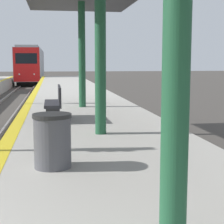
% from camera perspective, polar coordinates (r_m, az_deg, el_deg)
% --- Properties ---
extents(train, '(2.70, 19.84, 4.33)m').
position_cam_1_polar(train, '(48.99, -12.16, 7.03)').
color(train, black).
rests_on(train, ground).
extents(trash_bin, '(0.58, 0.58, 0.82)m').
position_cam_1_polar(trash_bin, '(5.68, -9.06, -4.31)').
color(trash_bin, '#4C4C51').
rests_on(trash_bin, platform_right).
extents(bench, '(0.44, 1.65, 0.92)m').
position_cam_1_polar(bench, '(10.34, -8.67, 1.52)').
color(bench, '#28282D').
rests_on(bench, platform_right).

